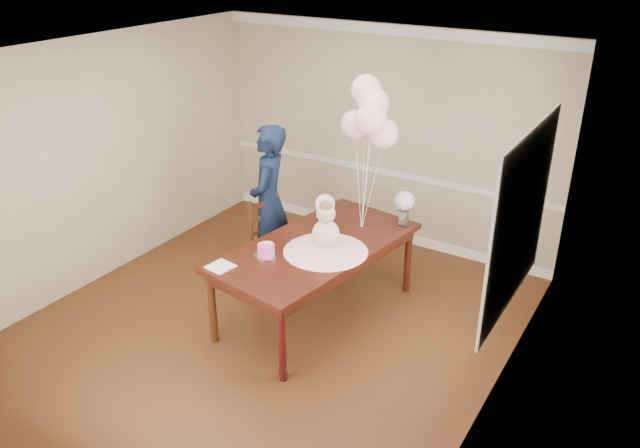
{
  "coord_description": "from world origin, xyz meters",
  "views": [
    {
      "loc": [
        3.25,
        -4.22,
        3.66
      ],
      "look_at": [
        0.34,
        0.48,
        1.05
      ],
      "focal_mm": 35.0,
      "sensor_mm": 36.0,
      "label": 1
    }
  ],
  "objects_px": {
    "dining_table_top": "(317,247)",
    "dining_chair_seat": "(276,249)",
    "birthday_cake": "(266,250)",
    "woman": "(269,202)"
  },
  "relations": [
    {
      "from": "dining_table_top",
      "to": "dining_chair_seat",
      "type": "xyz_separation_m",
      "value": [
        -0.71,
        0.28,
        -0.35
      ]
    },
    {
      "from": "dining_table_top",
      "to": "birthday_cake",
      "type": "relative_size",
      "value": 13.33
    },
    {
      "from": "dining_table_top",
      "to": "dining_chair_seat",
      "type": "relative_size",
      "value": 5.0
    },
    {
      "from": "dining_table_top",
      "to": "birthday_cake",
      "type": "xyz_separation_m",
      "value": [
        -0.29,
        -0.45,
        0.09
      ]
    },
    {
      "from": "dining_chair_seat",
      "to": "woman",
      "type": "xyz_separation_m",
      "value": [
        -0.22,
        0.2,
        0.45
      ]
    },
    {
      "from": "birthday_cake",
      "to": "dining_table_top",
      "type": "bearing_deg",
      "value": 57.63
    },
    {
      "from": "dining_table_top",
      "to": "woman",
      "type": "bearing_deg",
      "value": 161.04
    },
    {
      "from": "dining_chair_seat",
      "to": "woman",
      "type": "bearing_deg",
      "value": 153.2
    },
    {
      "from": "birthday_cake",
      "to": "woman",
      "type": "relative_size",
      "value": 0.09
    },
    {
      "from": "dining_table_top",
      "to": "birthday_cake",
      "type": "height_order",
      "value": "birthday_cake"
    }
  ]
}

